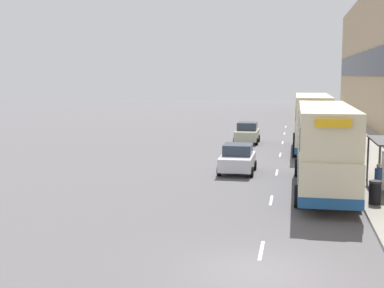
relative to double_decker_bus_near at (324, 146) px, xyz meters
The scene contains 15 objects.
ground_plane 12.26m from the double_decker_bus_near, 101.85° to the right, with size 220.00×220.00×0.00m, color #5B595B.
pavement 27.10m from the double_decker_bus_near, 81.43° to the left, with size 5.00×93.00×0.14m.
lane_mark_0 10.36m from the double_decker_bus_near, 104.18° to the right, with size 0.12×2.00×0.01m.
lane_mark_1 4.17m from the double_decker_bus_near, 135.04° to the right, with size 0.12×2.00×0.01m.
lane_mark_2 5.90m from the double_decker_bus_near, 117.03° to the left, with size 0.12×2.00×0.01m.
lane_mark_3 12.63m from the double_decker_bus_near, 101.49° to the left, with size 0.12×2.00×0.01m.
lane_mark_4 19.78m from the double_decker_bus_near, 97.24° to the left, with size 0.12×2.00×0.01m.
lane_mark_5 27.03m from the double_decker_bus_near, 95.27° to the left, with size 0.12×2.00×0.01m.
lane_mark_6 34.30m from the double_decker_bus_near, 94.15° to the left, with size 0.12×2.00×0.01m.
double_decker_bus_near is the anchor object (origin of this frame).
double_decker_bus_ahead 14.62m from the double_decker_bus_near, 90.67° to the left, with size 2.85×10.97×4.30m.
car_0 6.63m from the double_decker_bus_near, 137.73° to the left, with size 2.09×3.87×1.71m.
car_1 19.42m from the double_decker_bus_near, 106.47° to the left, with size 2.06×3.86×1.78m.
pedestrian_at_shelter 3.29m from the double_decker_bus_near, 39.57° to the right, with size 0.33×0.33×1.67m.
litter_bin 3.91m from the double_decker_bus_near, 54.34° to the right, with size 0.55×0.55×1.05m.
Camera 1 is at (0.99, -15.34, 5.81)m, focal length 50.00 mm.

